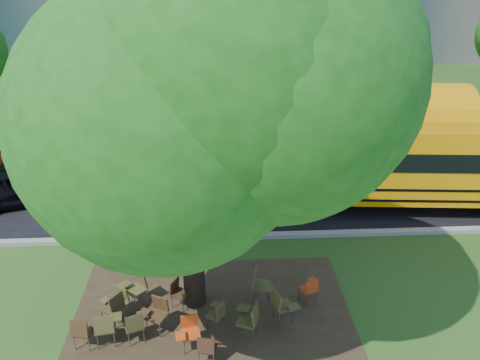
{
  "coord_description": "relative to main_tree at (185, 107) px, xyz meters",
  "views": [
    {
      "loc": [
        1.21,
        -9.88,
        8.22
      ],
      "look_at": [
        1.89,
        3.12,
        2.04
      ],
      "focal_mm": 35.0,
      "sensor_mm": 36.0,
      "label": 1
    }
  ],
  "objects": [
    {
      "name": "ground",
      "position": [
        -0.54,
        0.05,
        -5.31
      ],
      "size": [
        160.0,
        160.0,
        0.0
      ],
      "primitive_type": "plane",
      "color": "#244A17",
      "rests_on": "ground"
    },
    {
      "name": "dirt_patch",
      "position": [
        0.46,
        -0.45,
        -5.3
      ],
      "size": [
        7.0,
        4.5,
        0.03
      ],
      "primitive_type": "cube",
      "color": "#382819",
      "rests_on": "ground"
    },
    {
      "name": "asphalt_road",
      "position": [
        -0.54,
        7.05,
        -5.29
      ],
      "size": [
        80.0,
        8.0,
        0.04
      ],
      "primitive_type": "cube",
      "color": "black",
      "rests_on": "ground"
    },
    {
      "name": "kerb_near",
      "position": [
        -0.54,
        3.05,
        -5.24
      ],
      "size": [
        80.0,
        0.25,
        0.14
      ],
      "primitive_type": "cube",
      "color": "gray",
      "rests_on": "ground"
    },
    {
      "name": "kerb_far",
      "position": [
        -0.54,
        11.15,
        -5.24
      ],
      "size": [
        80.0,
        0.25,
        0.14
      ],
      "primitive_type": "cube",
      "color": "gray",
      "rests_on": "ground"
    },
    {
      "name": "bg_tree_2",
      "position": [
        -5.54,
        16.05,
        -1.1
      ],
      "size": [
        4.8,
        4.8,
        6.62
      ],
      "color": "black",
      "rests_on": "ground"
    },
    {
      "name": "bg_tree_3",
      "position": [
        7.46,
        14.05,
        -0.28
      ],
      "size": [
        5.6,
        5.6,
        7.84
      ],
      "color": "black",
      "rests_on": "ground"
    },
    {
      "name": "main_tree",
      "position": [
        0.0,
        0.0,
        0.0
      ],
      "size": [
        7.06,
        7.06,
        8.85
      ],
      "color": "black",
      "rests_on": "ground"
    },
    {
      "name": "school_bus",
      "position": [
        7.65,
        5.06,
        -3.44
      ],
      "size": [
        13.4,
        3.94,
        3.23
      ],
      "rotation": [
        0.0,
        0.0,
        -0.08
      ],
      "color": "orange",
      "rests_on": "ground"
    },
    {
      "name": "chair_0",
      "position": [
        -1.98,
        -1.43,
        -4.72
      ],
      "size": [
        0.64,
        0.64,
        0.95
      ],
      "rotation": [
        0.0,
        0.0,
        0.16
      ],
      "color": "brown",
      "rests_on": "ground"
    },
    {
      "name": "chair_1",
      "position": [
        -2.48,
        -1.48,
        -4.77
      ],
      "size": [
        0.64,
        0.52,
        0.88
      ],
      "rotation": [
        0.0,
        0.0,
        -0.18
      ],
      "color": "#462F19",
      "rests_on": "ground"
    },
    {
      "name": "chair_2",
      "position": [
        -1.33,
        -1.36,
        -4.76
      ],
      "size": [
        0.61,
        0.69,
        0.89
      ],
      "rotation": [
        0.0,
        0.0,
        0.38
      ],
      "color": "#41391C",
      "rests_on": "ground"
    },
    {
      "name": "chair_3",
      "position": [
        -0.87,
        -0.97,
        -4.74
      ],
      "size": [
        0.76,
        0.6,
        0.92
      ],
      "rotation": [
        0.0,
        0.0,
        2.68
      ],
      "color": "#483119",
      "rests_on": "ground"
    },
    {
      "name": "chair_4",
      "position": [
        0.37,
        -2.1,
        -4.8
      ],
      "size": [
        0.61,
        0.49,
        0.83
      ],
      "rotation": [
        0.0,
        0.0,
        -0.19
      ],
      "color": "#3E2416",
      "rests_on": "ground"
    },
    {
      "name": "chair_5",
      "position": [
        -0.07,
        -1.6,
        -4.77
      ],
      "size": [
        0.59,
        0.59,
        0.88
      ],
      "rotation": [
        0.0,
        0.0,
        3.29
      ],
      "color": "#CF4C16",
      "rests_on": "ground"
    },
    {
      "name": "chair_6",
      "position": [
        1.35,
        -1.31,
        -4.72
      ],
      "size": [
        0.59,
        0.76,
        0.96
      ],
      "rotation": [
        0.0,
        0.0,
        1.23
      ],
      "color": "#49461F",
      "rests_on": "ground"
    },
    {
      "name": "chair_7",
      "position": [
        2.17,
        -0.87,
        -4.74
      ],
      "size": [
        0.68,
        0.63,
        0.92
      ],
      "rotation": [
        0.0,
        0.0,
        -1.27
      ],
      "color": "brown",
      "rests_on": "ground"
    },
    {
      "name": "chair_8",
      "position": [
        -1.93,
        -0.7,
        -4.73
      ],
      "size": [
        0.63,
        0.8,
        0.94
      ],
      "rotation": [
        0.0,
        0.0,
        0.96
      ],
      "color": "#43391D",
      "rests_on": "ground"
    },
    {
      "name": "chair_9",
      "position": [
        -1.87,
        -0.45,
        -4.78
      ],
      "size": [
        0.74,
        0.59,
        0.86
      ],
      "rotation": [
        0.0,
        0.0,
        2.44
      ],
      "color": "brown",
      "rests_on": "ground"
    },
    {
      "name": "chair_10",
      "position": [
        -0.41,
        -0.18,
        -4.79
      ],
      "size": [
        0.55,
        0.7,
        0.84
      ],
      "rotation": [
        0.0,
        0.0,
        -2.08
      ],
      "color": "#3E2816",
      "rests_on": "ground"
    },
    {
      "name": "chair_11",
      "position": [
        0.59,
        -0.98,
        -4.84
      ],
      "size": [
        0.52,
        0.66,
        0.77
      ],
      "rotation": [
        0.0,
        0.0,
        0.95
      ],
      "color": "brown",
      "rests_on": "ground"
    },
    {
      "name": "chair_12",
      "position": [
        1.69,
        -0.07,
        -4.72
      ],
      "size": [
        0.57,
        0.71,
        0.97
      ],
      "rotation": [
        0.0,
        0.0,
        4.53
      ],
      "color": "brown",
      "rests_on": "ground"
    },
    {
      "name": "chair_13",
      "position": [
        3.0,
        -0.17,
        -4.82
      ],
      "size": [
        0.55,
        0.63,
        0.8
      ],
      "rotation": [
        0.0,
        0.0,
        0.4
      ],
      "color": "#BE3E14",
      "rests_on": "ground"
    },
    {
      "name": "chair_14",
      "position": [
        -1.49,
        0.02,
        -4.74
      ],
      "size": [
        0.8,
        0.63,
        0.93
      ],
      "rotation": [
        0.0,
        0.0,
        2.34
      ],
      "color": "brown",
      "rests_on": "ground"
    },
    {
      "name": "black_car",
      "position": [
        -6.55,
        5.91,
        -4.59
      ],
      "size": [
        4.55,
        2.97,
        1.44
      ],
      "primitive_type": "imported",
      "rotation": [
        0.0,
        0.0,
        1.9
      ],
      "color": "black",
      "rests_on": "ground"
    }
  ]
}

